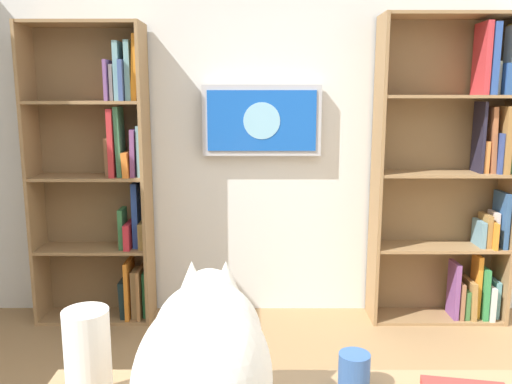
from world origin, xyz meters
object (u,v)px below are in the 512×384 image
object	(u,v)px
bookshelf_left	(459,175)
coffee_mug	(354,372)
wall_mounted_tv	(262,121)
paper_towel_roll	(88,357)
bookshelf_right	(105,178)
cat	(204,363)

from	to	relation	value
bookshelf_left	coffee_mug	distance (m)	2.45
bookshelf_left	coffee_mug	size ratio (longest dim) A/B	20.88
bookshelf_left	wall_mounted_tv	distance (m)	1.35
wall_mounted_tv	paper_towel_roll	world-z (taller)	wall_mounted_tv
coffee_mug	bookshelf_left	bearing A→B (deg)	-116.38
bookshelf_right	paper_towel_roll	world-z (taller)	bookshelf_right
bookshelf_right	wall_mounted_tv	xyz separation A→B (m)	(-1.04, -0.08, 0.37)
paper_towel_roll	coffee_mug	bearing A→B (deg)	-174.80
bookshelf_right	paper_towel_roll	size ratio (longest dim) A/B	8.23
cat	bookshelf_left	bearing A→B (deg)	-121.08
bookshelf_left	paper_towel_roll	distance (m)	2.84
cat	coffee_mug	size ratio (longest dim) A/B	6.04
paper_towel_roll	coffee_mug	size ratio (longest dim) A/B	2.47
wall_mounted_tv	paper_towel_roll	xyz separation A→B (m)	(0.44, 2.33, -0.45)
coffee_mug	bookshelf_right	bearing A→B (deg)	-60.19
bookshelf_left	paper_towel_roll	bearing A→B (deg)	52.27
bookshelf_right	cat	size ratio (longest dim) A/B	3.37
paper_towel_roll	bookshelf_right	bearing A→B (deg)	-75.04
cat	paper_towel_roll	xyz separation A→B (m)	(0.30, -0.15, -0.06)
bookshelf_left	wall_mounted_tv	bearing A→B (deg)	-3.68
wall_mounted_tv	coffee_mug	world-z (taller)	wall_mounted_tv
bookshelf_right	cat	world-z (taller)	bookshelf_right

